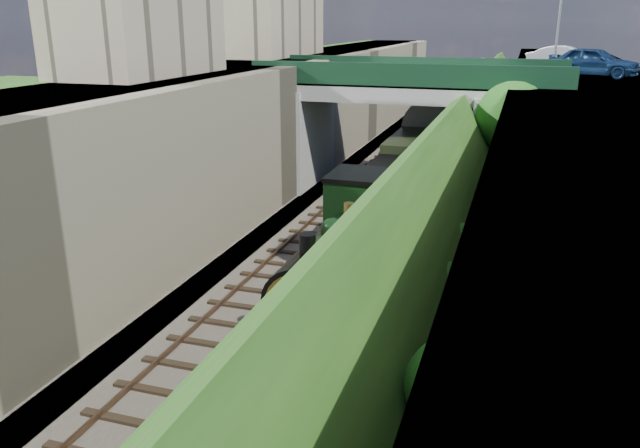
% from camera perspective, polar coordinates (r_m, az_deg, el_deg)
% --- Properties ---
extents(trackbed, '(10.00, 90.00, 0.20)m').
position_cam_1_polar(trackbed, '(31.83, 5.88, 1.33)').
color(trackbed, '#473F38').
rests_on(trackbed, ground).
extents(retaining_wall, '(1.00, 90.00, 7.00)m').
position_cam_1_polar(retaining_wall, '(32.56, -3.52, 7.93)').
color(retaining_wall, '#756B56').
rests_on(retaining_wall, ground).
extents(street_plateau_left, '(6.00, 90.00, 7.00)m').
position_cam_1_polar(street_plateau_left, '(33.98, -9.09, 8.17)').
color(street_plateau_left, '#262628').
rests_on(street_plateau_left, ground).
extents(street_plateau_right, '(8.00, 90.00, 6.25)m').
position_cam_1_polar(street_plateau_right, '(30.66, 23.76, 5.07)').
color(street_plateau_right, '#262628').
rests_on(street_plateau_right, ground).
extents(embankment_slope, '(4.16, 90.00, 6.36)m').
position_cam_1_polar(embankment_slope, '(28.42, 14.94, 4.20)').
color(embankment_slope, '#1E4714').
rests_on(embankment_slope, ground).
extents(track_left, '(2.50, 90.00, 0.20)m').
position_cam_1_polar(track_left, '(32.23, 2.41, 1.90)').
color(track_left, black).
rests_on(track_left, trackbed).
extents(track_right, '(2.50, 90.00, 0.20)m').
position_cam_1_polar(track_right, '(31.58, 8.01, 1.39)').
color(track_right, black).
rests_on(track_right, trackbed).
extents(road_bridge, '(16.00, 6.40, 7.25)m').
position_cam_1_polar(road_bridge, '(34.64, 9.05, 9.33)').
color(road_bridge, gray).
rests_on(road_bridge, ground).
extents(building_far, '(5.00, 10.00, 6.00)m').
position_cam_1_polar(building_far, '(43.20, -5.17, 19.07)').
color(building_far, gray).
rests_on(building_far, street_plateau_left).
extents(building_near, '(4.00, 8.00, 4.00)m').
position_cam_1_polar(building_near, '(28.54, -16.21, 16.96)').
color(building_near, gray).
rests_on(building_near, street_plateau_left).
extents(tree, '(3.60, 3.80, 6.60)m').
position_cam_1_polar(tree, '(31.61, 17.37, 8.95)').
color(tree, black).
rests_on(tree, ground).
extents(lamppost, '(0.87, 0.15, 6.00)m').
position_cam_1_polar(lamppost, '(39.04, 21.13, 17.46)').
color(lamppost, gray).
rests_on(lamppost, street_plateau_right).
extents(car_blue, '(5.12, 3.44, 1.62)m').
position_cam_1_polar(car_blue, '(38.64, 23.74, 13.42)').
color(car_blue, '#11284D').
rests_on(car_blue, street_plateau_right).
extents(car_silver, '(4.82, 2.32, 1.52)m').
position_cam_1_polar(car_silver, '(42.09, 21.55, 13.88)').
color(car_silver, silver).
rests_on(car_silver, street_plateau_right).
extents(locomotive, '(3.10, 10.23, 3.83)m').
position_cam_1_polar(locomotive, '(20.37, 2.46, -3.07)').
color(locomotive, black).
rests_on(locomotive, trackbed).
extents(tender, '(2.70, 6.00, 3.05)m').
position_cam_1_polar(tender, '(27.26, 6.59, 1.75)').
color(tender, black).
rests_on(tender, trackbed).
extents(coach_front, '(2.90, 18.00, 3.70)m').
position_cam_1_polar(coach_front, '(39.28, 10.32, 7.29)').
color(coach_front, black).
rests_on(coach_front, trackbed).
extents(coach_middle, '(2.90, 18.00, 3.70)m').
position_cam_1_polar(coach_middle, '(57.76, 12.96, 10.53)').
color(coach_middle, black).
rests_on(coach_middle, trackbed).
extents(coach_rear, '(2.90, 18.00, 3.70)m').
position_cam_1_polar(coach_rear, '(76.39, 14.33, 12.19)').
color(coach_rear, black).
rests_on(coach_rear, trackbed).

